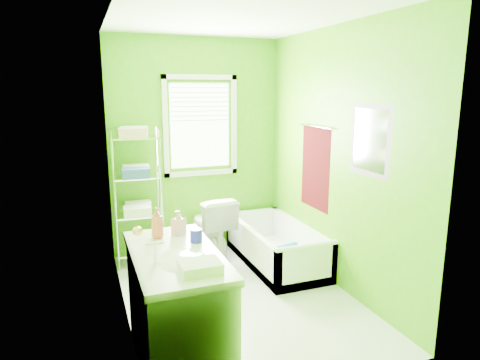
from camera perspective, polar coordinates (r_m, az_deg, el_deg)
name	(u,v)px	position (r m, az deg, el deg)	size (l,w,h in m)	color
ground	(237,296)	(4.35, -0.38, -15.19)	(2.90, 2.90, 0.00)	silver
room_envelope	(237,139)	(3.89, -0.41, 5.53)	(2.14, 2.94, 2.62)	#449006
window	(200,121)	(5.25, -5.31, 7.89)	(0.92, 0.05, 1.22)	white
door	(138,247)	(2.83, -13.43, -8.73)	(0.09, 0.80, 2.00)	white
right_wall_decor	(335,157)	(4.37, 12.55, 2.95)	(0.04, 1.48, 1.17)	#3E0709
bathtub	(277,252)	(5.01, 4.97, -9.48)	(0.70, 1.49, 0.48)	white
toilet	(211,226)	(5.18, -3.86, -6.10)	(0.42, 0.74, 0.76)	white
vanity	(177,306)	(3.22, -8.35, -16.32)	(0.59, 1.16, 1.11)	white
wire_shelf_unit	(138,182)	(4.95, -13.48, -0.27)	(0.55, 0.43, 1.58)	silver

